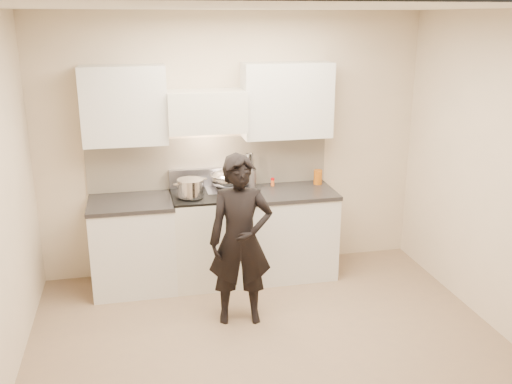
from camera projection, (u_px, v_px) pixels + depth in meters
ground_plane at (272, 350)px, 4.71m from camera, size 4.00×4.00×0.00m
room_shell at (256, 152)px, 4.58m from camera, size 4.04×3.54×2.70m
stove at (211, 237)px, 5.84m from camera, size 0.76×0.65×0.96m
counter_right at (289, 232)px, 6.02m from camera, size 0.92×0.67×0.92m
counter_left at (133, 244)px, 5.69m from camera, size 0.82×0.67×0.92m
wok at (228, 179)px, 5.80m from camera, size 0.37×0.45×0.29m
stock_pot at (191, 188)px, 5.53m from camera, size 0.34×0.34×0.17m
utensil_crock at (250, 177)px, 5.95m from camera, size 0.14×0.14×0.36m
spice_jar at (273, 182)px, 6.02m from camera, size 0.04×0.04×0.09m
oil_glass at (318, 177)px, 6.08m from camera, size 0.09×0.09×0.16m
person at (240, 241)px, 4.97m from camera, size 0.60×0.44×1.54m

